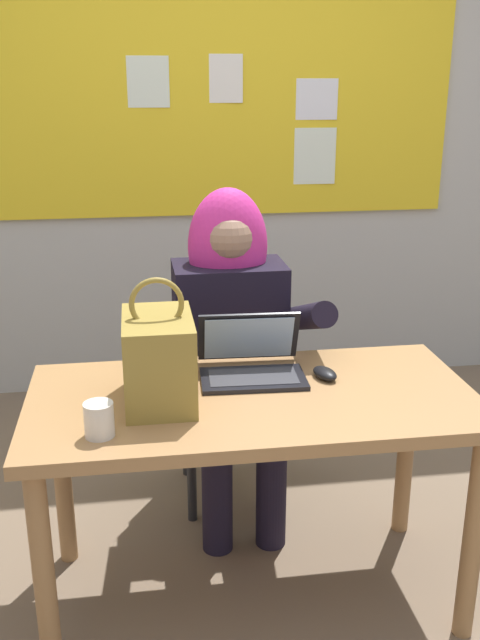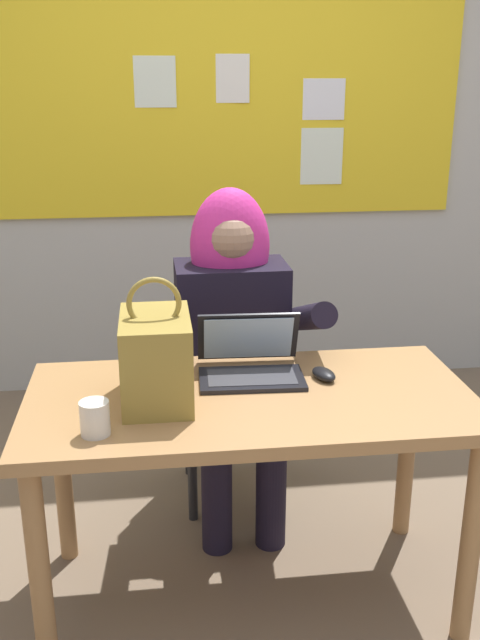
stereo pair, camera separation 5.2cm
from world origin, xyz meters
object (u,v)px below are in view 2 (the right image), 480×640
object	(u,v)px
desk_main	(250,424)
person_costumed	(233,329)
handbag	(156,358)
coffee_mug	(95,418)
chair_at_desk	(230,372)
laptop	(250,362)
computer_mouse	(324,374)

from	to	relation	value
desk_main	person_costumed	bearing A→B (deg)	88.54
person_costumed	handbag	world-z (taller)	person_costumed
desk_main	coffee_mug	xyz separation A→B (m)	(-0.45, -0.20, 0.14)
chair_at_desk	laptop	xyz separation A→B (m)	(0.01, -0.54, 0.26)
desk_main	laptop	world-z (taller)	laptop
laptop	computer_mouse	xyz separation A→B (m)	(0.23, -0.06, -0.03)
laptop	computer_mouse	world-z (taller)	laptop
chair_at_desk	coffee_mug	world-z (taller)	chair_at_desk
laptop	handbag	distance (m)	0.35
chair_at_desk	person_costumed	xyz separation A→B (m)	(-0.00, -0.13, 0.23)
handbag	coffee_mug	bearing A→B (deg)	-130.89
computer_mouse	coffee_mug	world-z (taller)	coffee_mug
laptop	coffee_mug	xyz separation A→B (m)	(-0.47, -0.35, 0.00)
person_costumed	laptop	distance (m)	0.42
chair_at_desk	person_costumed	bearing A→B (deg)	0.55
handbag	chair_at_desk	bearing A→B (deg)	67.35
desk_main	handbag	xyz separation A→B (m)	(-0.28, -0.01, 0.23)
chair_at_desk	handbag	xyz separation A→B (m)	(-0.29, -0.70, 0.35)
laptop	coffee_mug	distance (m)	0.58
handbag	coffee_mug	world-z (taller)	handbag
desk_main	person_costumed	distance (m)	0.58
person_costumed	computer_mouse	distance (m)	0.53
chair_at_desk	person_costumed	size ratio (longest dim) A/B	0.72
coffee_mug	laptop	bearing A→B (deg)	36.89
desk_main	coffee_mug	distance (m)	0.51
person_costumed	handbag	size ratio (longest dim) A/B	3.30
desk_main	computer_mouse	size ratio (longest dim) A/B	13.00
handbag	person_costumed	bearing A→B (deg)	62.95
laptop	chair_at_desk	bearing A→B (deg)	93.16
person_costumed	computer_mouse	xyz separation A→B (m)	(0.23, -0.48, 0.01)
desk_main	laptop	bearing A→B (deg)	82.27
desk_main	laptop	xyz separation A→B (m)	(0.02, 0.15, 0.14)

